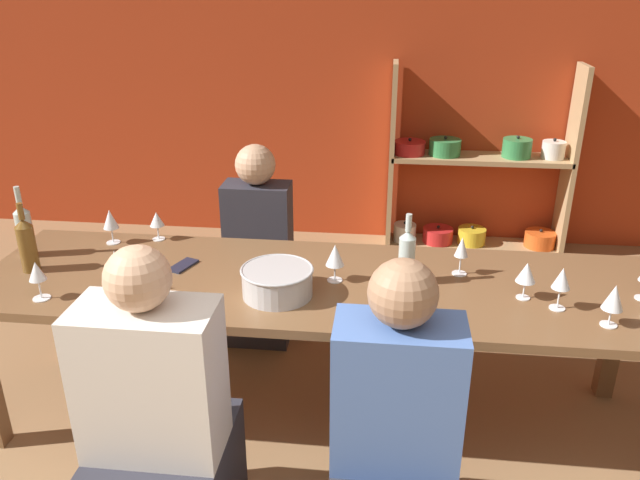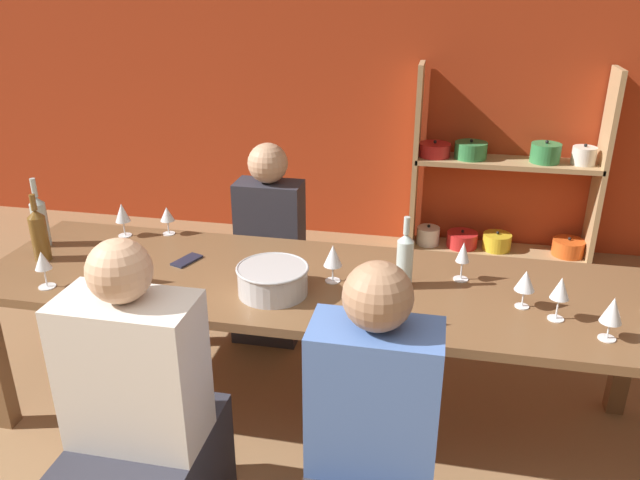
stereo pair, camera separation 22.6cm
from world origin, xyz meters
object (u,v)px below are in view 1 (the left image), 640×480
Objects in this scene: wine_glass_red_a at (157,220)px; mixing_bowl at (277,281)px; wine_bottle_amber at (25,229)px; person_far_a at (260,265)px; wine_glass_red_c at (116,263)px; person_near_b at (160,452)px; wine_bottle_green at (407,256)px; shelf_unit at (475,187)px; wine_glass_empty_a at (462,248)px; wine_glass_red_e at (526,273)px; wine_glass_empty_b at (37,273)px; person_near_a at (393,459)px; wine_glass_red_g at (414,297)px; wine_glass_white_a at (562,280)px; wine_glass_white_b at (614,299)px; wine_glass_red_d at (335,256)px; wine_bottle_dark at (27,244)px; dining_table at (317,296)px; wine_glass_empty_c at (110,220)px; cell_phone at (183,265)px.

mixing_bowl is at bearing -36.37° from wine_glass_red_a.
wine_bottle_amber is 0.30× the size of person_far_a.
person_far_a is (-0.28, 0.92, -0.37)m from mixing_bowl.
wine_glass_red_c is (-0.67, -0.05, 0.07)m from mixing_bowl.
person_far_a is at bearing 88.77° from person_near_b.
shelf_unit is at bearing 75.31° from wine_bottle_green.
wine_bottle_amber is (-1.77, 0.09, 0.00)m from wine_bottle_green.
wine_glass_red_c is at bearing -166.93° from wine_glass_empty_a.
wine_glass_red_e is (1.01, 0.09, 0.05)m from mixing_bowl.
wine_glass_red_e reaches higher than wine_glass_red_a.
person_near_a is at bearing -16.59° from wine_glass_empty_b.
wine_bottle_green is 0.33m from wine_glass_red_g.
wine_glass_white_b is (0.16, -0.11, -0.01)m from wine_glass_white_a.
mixing_bowl is at bearing -144.79° from wine_glass_red_d.
wine_bottle_dark reaches higher than wine_glass_red_a.
wine_glass_red_a is at bearing 165.97° from wine_glass_red_e.
dining_table is at bearing -167.57° from wine_glass_empty_a.
wine_glass_red_g is (-0.53, -2.45, 0.35)m from shelf_unit.
wine_glass_empty_b is at bearing -130.10° from shelf_unit.
person_near_a reaches higher than wine_glass_empty_c.
wine_bottle_green is at bearing 87.43° from person_near_a.
person_near_b is (-0.03, -1.55, 0.01)m from person_far_a.
wine_glass_empty_c is (-0.24, 0.49, -0.01)m from wine_glass_red_c.
mixing_bowl is 0.84m from person_near_a.
wine_glass_white_a reaches higher than wine_glass_red_e.
wine_glass_red_g reaches higher than cell_phone.
wine_glass_empty_a reaches higher than wine_glass_red_a.
wine_glass_red_c is at bearing 17.91° from wine_glass_empty_b.
person_near_b is (0.83, -0.74, -0.43)m from wine_bottle_dark.
wine_bottle_amber is 2.08× the size of cell_phone.
wine_bottle_amber reaches higher than dining_table.
wine_bottle_dark reaches higher than wine_glass_empty_b.
wine_bottle_amber reaches higher than wine_glass_red_c.
person_near_b is at bearing -155.76° from wine_glass_white_a.
wine_glass_red_c is 1.10× the size of wine_glass_white_b.
wine_bottle_green is at bearing 17.84° from mixing_bowl.
person_far_a reaches higher than wine_glass_red_a.
wine_bottle_dark is 0.94× the size of wine_bottle_amber.
wine_glass_white_b is (1.30, -0.10, 0.05)m from mixing_bowl.
wine_glass_empty_c reaches higher than dining_table.
wine_glass_red_g is 0.94× the size of cell_phone.
wine_glass_empty_c is at bearing 36.67° from person_far_a.
wine_glass_empty_b is at bearing -165.75° from wine_glass_red_d.
wine_glass_white_b is 1.10× the size of wine_glass_red_g.
wine_bottle_green is 1.77× the size of wine_glass_white_a.
shelf_unit is 7.79× the size of wine_glass_white_a.
wine_bottle_dark reaches higher than wine_glass_empty_c.
mixing_bowl is at bearing 4.07° from wine_glass_red_c.
wine_glass_empty_c reaches higher than wine_glass_empty_b.
cell_phone reaches higher than dining_table.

